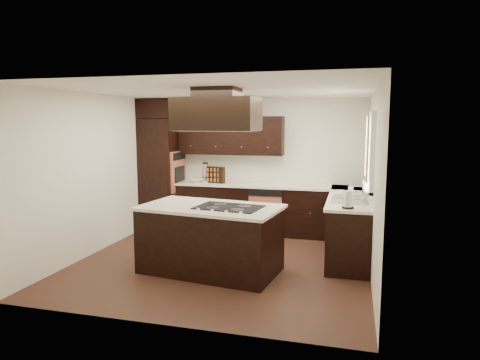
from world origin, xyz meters
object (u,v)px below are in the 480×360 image
at_px(oven_column, 162,174).
at_px(range_hood, 217,114).
at_px(spice_rack, 216,175).
at_px(island, 211,240).

height_order(oven_column, range_hood, range_hood).
distance_m(oven_column, spice_rack, 1.10).
distance_m(oven_column, range_hood, 3.13).
bearing_deg(island, spice_rack, 113.78).
xyz_separation_m(oven_column, island, (1.73, -2.15, -0.62)).
relative_size(oven_column, spice_rack, 5.68).
bearing_deg(island, range_hood, -29.28).
relative_size(island, spice_rack, 4.90).
bearing_deg(spice_rack, oven_column, -162.48).
relative_size(island, range_hood, 1.74).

